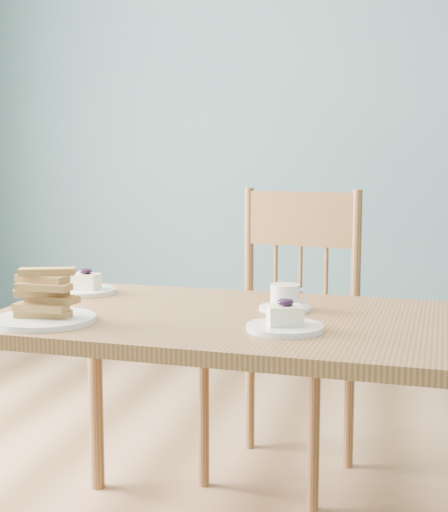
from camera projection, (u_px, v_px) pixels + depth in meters
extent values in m
cube|color=#639094|center=(363.00, 121.00, 4.32)|extent=(5.00, 0.01, 2.70)
cube|color=#926037|center=(241.00, 322.00, 1.85)|extent=(1.34, 0.83, 0.04)
cylinder|color=#926037|center=(96.00, 394.00, 2.36)|extent=(0.05, 0.05, 0.65)
cube|color=#926037|center=(279.00, 346.00, 2.43)|extent=(0.54, 0.53, 0.04)
cylinder|color=#926037|center=(204.00, 422.00, 2.39)|extent=(0.04, 0.04, 0.44)
cylinder|color=#926037|center=(314.00, 442.00, 2.21)|extent=(0.04, 0.04, 0.44)
cylinder|color=#926037|center=(250.00, 392.00, 2.71)|extent=(0.04, 0.04, 0.44)
cylinder|color=#926037|center=(349.00, 407.00, 2.54)|extent=(0.04, 0.04, 0.44)
cylinder|color=#926037|center=(249.00, 256.00, 2.66)|extent=(0.03, 0.03, 0.51)
cylinder|color=#926037|center=(356.00, 263.00, 2.48)|extent=(0.03, 0.03, 0.51)
cube|color=#926037|center=(301.00, 219.00, 2.55)|extent=(0.38, 0.12, 0.19)
cylinder|color=#926037|center=(276.00, 285.00, 2.63)|extent=(0.02, 0.02, 0.30)
cylinder|color=#926037|center=(300.00, 287.00, 2.58)|extent=(0.02, 0.02, 0.30)
cylinder|color=#926037|center=(326.00, 289.00, 2.54)|extent=(0.02, 0.02, 0.30)
cylinder|color=white|center=(285.00, 328.00, 1.67)|extent=(0.18, 0.18, 0.01)
cube|color=#FEF0C3|center=(285.00, 315.00, 1.67)|extent=(0.10, 0.08, 0.05)
ellipsoid|color=black|center=(285.00, 302.00, 1.67)|extent=(0.04, 0.04, 0.02)
sphere|color=black|center=(290.00, 302.00, 1.67)|extent=(0.02, 0.02, 0.02)
sphere|color=black|center=(282.00, 302.00, 1.68)|extent=(0.02, 0.02, 0.02)
sphere|color=black|center=(286.00, 303.00, 1.66)|extent=(0.02, 0.02, 0.02)
cylinder|color=white|center=(86.00, 291.00, 2.17)|extent=(0.18, 0.18, 0.01)
cube|color=#FEF0C3|center=(85.00, 281.00, 2.17)|extent=(0.08, 0.07, 0.05)
ellipsoid|color=black|center=(85.00, 271.00, 2.16)|extent=(0.04, 0.04, 0.02)
sphere|color=black|center=(89.00, 271.00, 2.16)|extent=(0.02, 0.02, 0.02)
sphere|color=black|center=(84.00, 271.00, 2.17)|extent=(0.02, 0.02, 0.02)
sphere|color=black|center=(85.00, 272.00, 2.15)|extent=(0.02, 0.02, 0.02)
cylinder|color=white|center=(285.00, 308.00, 1.92)|extent=(0.14, 0.14, 0.01)
cylinder|color=white|center=(285.00, 295.00, 1.91)|extent=(0.08, 0.08, 0.06)
cylinder|color=#8F6040|center=(285.00, 287.00, 1.91)|extent=(0.07, 0.07, 0.00)
torus|color=white|center=(300.00, 296.00, 1.90)|extent=(0.05, 0.01, 0.05)
cylinder|color=white|center=(45.00, 319.00, 1.77)|extent=(0.25, 0.25, 0.01)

